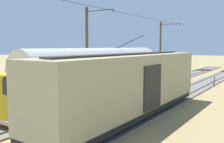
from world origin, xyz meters
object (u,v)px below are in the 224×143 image
object	(u,v)px
catenary_pole_foreground	(161,48)
spare_tie_stack	(104,88)
vintage_streetcar	(101,73)
switch_stand	(214,80)
coach_adjacent	(131,84)
catenary_pole_mid_near	(88,49)

from	to	relation	value
catenary_pole_foreground	spare_tie_stack	xyz separation A→B (m)	(-0.33, 14.56, -3.90)
spare_tie_stack	vintage_streetcar	bearing A→B (deg)	123.55
vintage_streetcar	switch_stand	world-z (taller)	vintage_streetcar
vintage_streetcar	coach_adjacent	bearing A→B (deg)	146.42
switch_stand	catenary_pole_foreground	bearing A→B (deg)	-31.52
coach_adjacent	switch_stand	world-z (taller)	coach_adjacent
catenary_pole_mid_near	spare_tie_stack	distance (m)	4.42
coach_adjacent	vintage_streetcar	bearing A→B (deg)	-33.58
vintage_streetcar	coach_adjacent	size ratio (longest dim) A/B	1.22
vintage_streetcar	switch_stand	xyz separation A→B (m)	(-5.88, -13.00, -1.56)
coach_adjacent	spare_tie_stack	size ratio (longest dim) A/B	6.14
coach_adjacent	catenary_pole_mid_near	xyz separation A→B (m)	(7.29, -4.68, 2.00)
catenary_pole_mid_near	switch_stand	xyz separation A→B (m)	(-8.71, -11.27, -3.47)
catenary_pole_mid_near	catenary_pole_foreground	bearing A→B (deg)	-90.00
coach_adjacent	catenary_pole_foreground	bearing A→B (deg)	-71.11
catenary_pole_foreground	switch_stand	distance (m)	10.79
catenary_pole_foreground	spare_tie_stack	size ratio (longest dim) A/B	3.32
vintage_streetcar	catenary_pole_mid_near	bearing A→B (deg)	-31.29
catenary_pole_foreground	catenary_pole_mid_near	world-z (taller)	same
coach_adjacent	spare_tie_stack	bearing A→B (deg)	-44.07
switch_stand	spare_tie_stack	size ratio (longest dim) A/B	0.51
vintage_streetcar	coach_adjacent	xyz separation A→B (m)	(-4.45, 2.95, -0.10)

